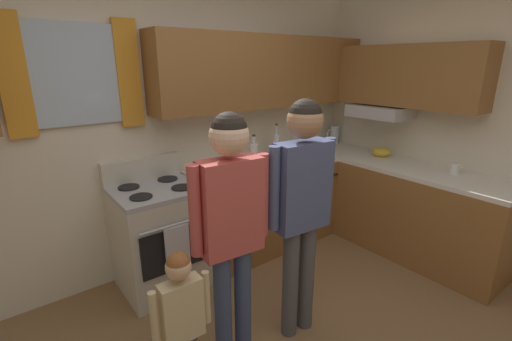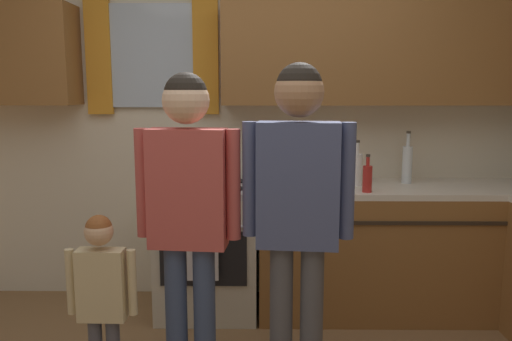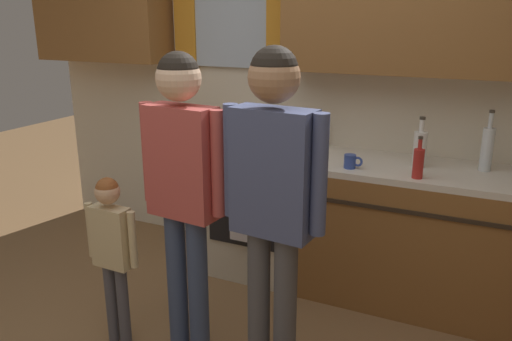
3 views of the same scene
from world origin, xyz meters
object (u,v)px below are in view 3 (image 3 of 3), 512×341
Objects in this scene: bottle_sauce_red at (418,162)px; adult_holding_child at (183,174)px; mug_cobalt_blue at (351,161)px; adult_in_plaid at (273,186)px; stove_oven at (266,208)px; bottle_milk_white at (420,148)px; small_child at (112,243)px; bottle_tall_clear at (487,148)px.

bottle_sauce_red is 0.15× the size of adult_holding_child.
mug_cobalt_blue is 0.95m from adult_in_plaid.
bottle_milk_white is at bearing 0.40° from stove_oven.
small_child is at bearing -139.36° from bottle_milk_white.
small_child is (-1.40, -1.20, -0.40)m from bottle_milk_white.
bottle_sauce_red is at bearing -12.16° from stove_oven.
stove_oven is 3.00× the size of bottle_tall_clear.
small_child is at bearing -145.88° from bottle_sauce_red.
bottle_tall_clear is 1.49× the size of bottle_sauce_red.
stove_oven is at bearing 72.57° from small_child.
stove_oven is 1.26m from small_child.
adult_holding_child is at bearing -139.42° from bottle_tall_clear.
bottle_tall_clear is 1.50m from adult_in_plaid.
small_child is (-0.40, -0.12, -0.41)m from adult_holding_child.
bottle_milk_white is at bearing 40.64° from small_child.
mug_cobalt_blue is at bearing 44.13° from small_child.
adult_holding_child is (-1.37, -1.17, -0.01)m from bottle_tall_clear.
bottle_sauce_red reaches higher than small_child.
adult_holding_child is (-0.63, -0.88, 0.09)m from mug_cobalt_blue.
bottle_milk_white is 0.43m from mug_cobalt_blue.
bottle_milk_white is at bearing 67.11° from adult_in_plaid.
stove_oven is at bearing 167.84° from bottle_sauce_red.
bottle_sauce_red is 1.04m from adult_in_plaid.
bottle_tall_clear is at bearing 21.62° from mug_cobalt_blue.
adult_in_plaid reaches higher than mug_cobalt_blue.
bottle_milk_white reaches higher than small_child.
stove_oven is 1.11× the size of small_child.
bottle_milk_white is (-0.03, 0.23, 0.03)m from bottle_sauce_red.
bottle_tall_clear is 1.81m from adult_holding_child.
adult_in_plaid is at bearing -119.34° from bottle_sauce_red.
adult_holding_child reaches higher than bottle_milk_white.
mug_cobalt_blue is 1.09m from adult_holding_child.
adult_in_plaid reaches higher than small_child.
adult_holding_child is at bearing 16.22° from small_child.
bottle_tall_clear is at bearing 36.12° from small_child.
adult_holding_child is (0.02, -1.08, 0.56)m from stove_oven.
stove_oven is at bearing 163.36° from mug_cobalt_blue.
bottle_sauce_red is at bearing -83.18° from bottle_milk_white.
adult_holding_child reaches higher than small_child.
bottle_sauce_red is 0.78× the size of bottle_milk_white.
small_child is (-1.42, -0.97, -0.37)m from bottle_sauce_red.
bottle_sauce_red is at bearing -4.48° from mug_cobalt_blue.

